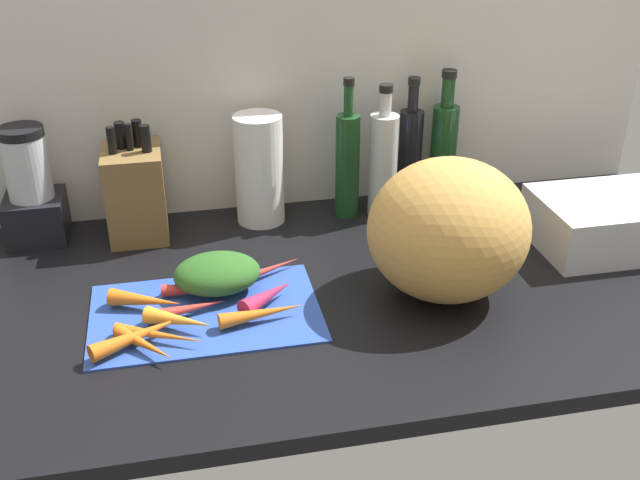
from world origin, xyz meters
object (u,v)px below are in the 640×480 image
carrot_6 (268,295)px  winter_squash (448,230)px  bottle_2 (410,154)px  cutting_board (206,312)px  carrot_4 (140,335)px  bottle_0 (347,163)px  blender_appliance (32,192)px  carrot_0 (266,271)px  dish_rack (610,222)px  paper_towel_roll (259,170)px  bottle_3 (443,149)px  knife_block (136,191)px  bottle_1 (383,163)px  carrot_8 (194,307)px  carrot_3 (145,345)px  carrot_1 (160,335)px  carrot_2 (146,300)px  carrot_9 (200,290)px  carrot_5 (179,320)px  carrot_7 (262,313)px

carrot_6 → winter_squash: size_ratio=0.41×
bottle_2 → cutting_board: bearing=-142.8°
carrot_4 → bottle_0: (45.02, 41.60, 10.04)cm
cutting_board → blender_appliance: size_ratio=1.65×
carrot_0 → dish_rack: dish_rack is taller
paper_towel_roll → bottle_3: size_ratio=0.78×
knife_block → bottle_3: (68.27, 3.53, 2.61)cm
winter_squash → bottle_1: (-2.11, 34.40, -0.74)cm
carrot_6 → carrot_8: carrot_6 is taller
carrot_3 → cutting_board: bearing=44.1°
cutting_board → carrot_8: 2.46cm
carrot_1 → bottle_0: bearing=45.0°
cutting_board → bottle_1: (41.52, 32.80, 11.80)cm
carrot_2 → carrot_8: carrot_2 is taller
carrot_3 → carrot_9: bearing=57.0°
carrot_4 → bottle_3: size_ratio=0.56×
carrot_5 → carrot_7: bearing=-2.1°
paper_towel_roll → bottle_0: size_ratio=0.77×
bottle_1 → bottle_3: (15.47, 4.63, 0.26)cm
carrot_1 → paper_towel_roll: 49.52cm
carrot_1 → dish_rack: bearing=10.5°
carrot_3 → carrot_8: size_ratio=1.09×
knife_block → paper_towel_roll: 26.15cm
carrot_5 → carrot_9: 10.66cm
carrot_7 → carrot_9: size_ratio=1.10×
carrot_2 → bottle_0: bottle_0 is taller
carrot_2 → bottle_2: bearing=30.2°
carrot_7 → carrot_8: (-11.38, 4.70, -0.32)cm
winter_squash → carrot_4: bearing=-173.9°
carrot_8 → carrot_5: bearing=-124.1°
carrot_0 → carrot_3: carrot_3 is taller
carrot_5 → carrot_8: (2.82, 4.17, -0.50)cm
carrot_6 → bottle_1: bearing=47.4°
carrot_6 → carrot_9: size_ratio=0.88×
knife_block → bottle_3: bottle_3 is taller
carrot_0 → bottle_0: bearing=48.3°
winter_squash → dish_rack: size_ratio=0.97×
cutting_board → knife_block: size_ratio=1.64×
winter_squash → paper_towel_roll: bearing=128.1°
carrot_3 → bottle_3: bottle_3 is taller
paper_towel_roll → carrot_3: bearing=-119.1°
carrot_4 → carrot_9: size_ratio=1.24×
carrot_7 → carrot_1: bearing=-171.8°
carrot_7 → winter_squash: size_ratio=0.52×
carrot_1 → bottle_1: bottle_1 is taller
carrot_5 → blender_appliance: size_ratio=0.49×
carrot_8 → carrot_9: 5.78cm
carrot_0 → carrot_8: 17.43cm
bottle_0 → bottle_3: bearing=8.2°
carrot_6 → bottle_2: 54.14cm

